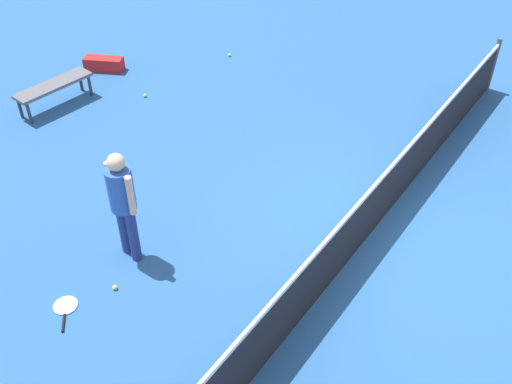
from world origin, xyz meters
name	(u,v)px	position (x,y,z in m)	size (l,w,h in m)	color
ground_plane	(374,228)	(0.00, 0.00, 0.00)	(40.00, 40.00, 0.00)	#265693
court_net	(378,202)	(0.00, 0.00, 0.50)	(10.09, 0.09, 1.07)	#4C4C51
player_near_side	(122,198)	(2.41, -2.51, 1.01)	(0.39, 0.53, 1.70)	navy
tennis_racket_near_player	(65,307)	(3.59, -2.53, 0.01)	(0.54, 0.53, 0.03)	white
tennis_ball_near_player	(145,96)	(-0.85, -5.34, 0.03)	(0.07, 0.07, 0.07)	#C6E033
tennis_ball_by_net	(230,55)	(-3.19, -5.04, 0.03)	(0.07, 0.07, 0.07)	#C6E033
tennis_ball_midcourt	(115,288)	(3.01, -2.24, 0.03)	(0.07, 0.07, 0.07)	#C6E033
courtside_bench	(54,87)	(0.35, -6.46, 0.42)	(1.53, 0.55, 0.48)	#595960
equipment_bag	(102,64)	(-1.17, -6.83, 0.14)	(0.62, 0.84, 0.28)	#B21E1E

